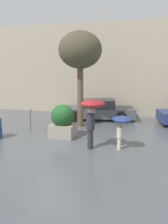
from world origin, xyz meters
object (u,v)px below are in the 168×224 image
object	(u,v)px
person_child	(122,122)
street_tree	(80,52)
parked_car_near	(99,110)
parking_meter	(30,116)
planter_box	(63,121)
person_adult	(92,111)

from	to	relation	value
person_child	street_tree	bearing A→B (deg)	93.53
parked_car_near	street_tree	size ratio (longest dim) A/B	0.93
parking_meter	person_child	bearing A→B (deg)	-14.14
person_child	parked_car_near	size ratio (longest dim) A/B	0.28
planter_box	parking_meter	world-z (taller)	planter_box
planter_box	parking_meter	distance (m)	1.78
person_adult	person_child	distance (m)	1.17
parking_meter	parked_car_near	bearing A→B (deg)	55.95
person_adult	parked_car_near	bearing A→B (deg)	132.15
person_child	parking_meter	world-z (taller)	person_child
street_tree	parked_car_near	bearing A→B (deg)	73.70
person_adult	planter_box	bearing A→B (deg)	178.15
person_adult	street_tree	bearing A→B (deg)	146.90
person_adult	parking_meter	distance (m)	3.71
street_tree	planter_box	bearing A→B (deg)	-95.86
person_adult	parked_car_near	xyz separation A→B (m)	(-0.84, 5.16, -0.90)
planter_box	parking_meter	xyz separation A→B (m)	(-1.76, 0.26, 0.09)
person_adult	parked_car_near	distance (m)	5.30
planter_box	person_adult	size ratio (longest dim) A/B	0.78
person_adult	parking_meter	xyz separation A→B (m)	(-3.39, 1.39, -0.64)
person_child	parked_car_near	bearing A→B (deg)	74.40
parked_car_near	parking_meter	size ratio (longest dim) A/B	3.93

